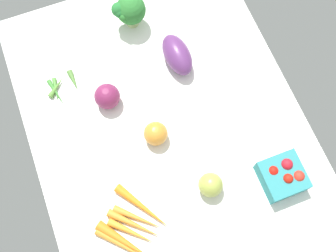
{
  "coord_description": "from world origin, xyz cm",
  "views": [
    {
      "loc": [
        -35.69,
        13.66,
        112.04
      ],
      "look_at": [
        0.0,
        0.0,
        4.0
      ],
      "focal_mm": 43.9,
      "sensor_mm": 36.0,
      "label": 1
    }
  ],
  "objects": [
    {
      "name": "okra_pile",
      "position": [
        22.9,
        24.64,
        2.79
      ],
      "size": [
        9.68,
        9.53,
        1.79
      ],
      "color": "#52903D",
      "rests_on": "tablecloth"
    },
    {
      "name": "heirloom_tomato_orange",
      "position": [
        -1.28,
        4.1,
        5.33
      ],
      "size": [
        6.66,
        6.66,
        6.66
      ],
      "primitive_type": "sphere",
      "color": "orange",
      "rests_on": "tablecloth"
    },
    {
      "name": "carrot_bunch",
      "position": [
        -22.89,
        18.46,
        3.18
      ],
      "size": [
        22.9,
        19.91,
        2.78
      ],
      "color": "orange",
      "rests_on": "tablecloth"
    },
    {
      "name": "tablecloth",
      "position": [
        0.0,
        0.0,
        1.0
      ],
      "size": [
        104.0,
        76.0,
        2.0
      ],
      "primitive_type": "cube",
      "color": "white",
      "rests_on": "ground"
    },
    {
      "name": "red_onion_center",
      "position": [
        13.88,
        13.08,
        5.66
      ],
      "size": [
        7.32,
        7.32,
        7.32
      ],
      "primitive_type": "sphere",
      "color": "#78244D",
      "rests_on": "tablecloth"
    },
    {
      "name": "broccoli_head",
      "position": [
        36.55,
        -1.44,
        8.85
      ],
      "size": [
        8.96,
        10.17,
        11.44
      ],
      "color": "#A4BB78",
      "rests_on": "tablecloth"
    },
    {
      "name": "berry_basket",
      "position": [
        -24.35,
        -23.41,
        4.92
      ],
      "size": [
        11.03,
        11.03,
        6.56
      ],
      "color": "teal",
      "rests_on": "tablecloth"
    },
    {
      "name": "heirloom_tomato_green",
      "position": [
        -19.77,
        -4.41,
        5.28
      ],
      "size": [
        6.56,
        6.56,
        6.56
      ],
      "primitive_type": "sphere",
      "color": "#9CA746",
      "rests_on": "tablecloth"
    },
    {
      "name": "eggplant",
      "position": [
        19.18,
        -10.22,
        5.7
      ],
      "size": [
        14.29,
        8.3,
        7.41
      ],
      "primitive_type": "ellipsoid",
      "rotation": [
        0.0,
        0.0,
        0.07
      ],
      "color": "#5E2F69",
      "rests_on": "tablecloth"
    }
  ]
}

